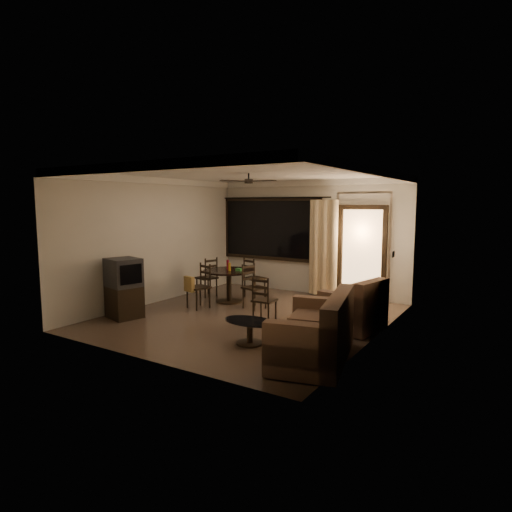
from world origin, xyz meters
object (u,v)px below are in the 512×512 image
Objects in this scene: armchair at (356,310)px; sofa at (318,335)px; dining_chair_west at (207,285)px; dining_chair_south at (198,294)px; coffee_table at (250,328)px; dining_chair_north at (254,285)px; dining_table at (229,277)px; side_chair at (264,309)px; tv_cabinet at (124,288)px; dining_chair_east at (254,295)px.

sofa is at bearing -77.49° from armchair.
dining_chair_south is (0.59, -1.04, 0.02)m from dining_chair_west.
armchair is 1.20× the size of coffee_table.
coffee_table is (-1.18, -1.60, -0.12)m from armchair.
sofa reaches higher than dining_chair_north.
dining_chair_north is at bearing 166.53° from armchair.
dining_table is 1.88m from side_chair.
tv_cabinet is at bearing -113.41° from dining_table.
tv_cabinet is at bearing 11.47° from dining_chair_west.
tv_cabinet is 1.33× the size of side_chair.
dining_chair_east is 1.08× the size of side_chair.
side_chair is (1.55, -1.02, -0.32)m from dining_table.
coffee_table is 1.29m from side_chair.
dining_chair_west is at bearing 43.24° from dining_chair_north.
dining_chair_south is (-0.22, -0.83, -0.27)m from dining_table.
sofa is at bearing -116.48° from dining_chair_east.
dining_chair_north is at bearing 121.21° from sofa.
armchair is at bearing 18.02° from dining_chair_south.
dining_chair_west is 1.08× the size of side_chair.
coffee_table is at bearing -17.41° from dining_chair_south.
side_chair is at bearing 39.12° from tv_cabinet.
dining_table is at bearing 130.98° from sofa.
coffee_table is at bearing -134.47° from dining_chair_east.
tv_cabinet reaches higher than dining_table.
dining_table reaches higher than dining_chair_west.
dining_chair_west is at bearing 100.76° from tv_cabinet.
armchair is (3.19, -0.63, -0.20)m from dining_table.
tv_cabinet is at bearing -103.42° from dining_chair_south.
dining_chair_west is 3.73m from coffee_table.
armchair is (2.38, -0.42, 0.09)m from dining_chair_east.
dining_table is at bearing 90.12° from dining_chair_north.
dining_chair_west is at bearing -31.56° from side_chair.
dining_chair_north is at bearing 46.76° from dining_chair_east.
tv_cabinet is 2.98m from coffee_table.
dining_chair_north is (0.20, 0.76, -0.30)m from dining_table.
dining_chair_north is 0.81× the size of tv_cabinet.
coffee_table is (2.96, -0.04, -0.33)m from tv_cabinet.
tv_cabinet is at bearing 21.12° from side_chair.
armchair is 1.69m from side_chair.
tv_cabinet is (-1.76, -1.98, 0.31)m from dining_chair_east.
tv_cabinet is 2.78m from side_chair.
tv_cabinet is at bearing 179.22° from coffee_table.
dining_table is 1.23× the size of dining_chair_north.
coffee_table is at bearing 135.94° from dining_chair_north.
dining_chair_north reaches higher than armchair.
tv_cabinet is 1.33× the size of coffee_table.
armchair is at bearing 77.81° from sofa.
tv_cabinet is at bearing 83.50° from dining_chair_north.
sofa is 2.20× the size of coffee_table.
armchair is at bearing 92.79° from dining_chair_west.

